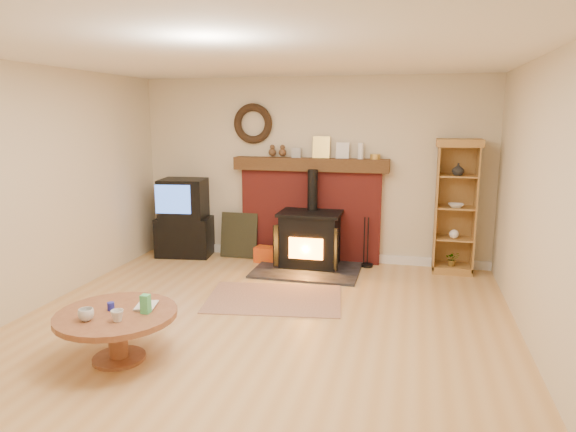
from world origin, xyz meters
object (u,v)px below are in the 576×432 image
(tv_unit, at_px, (184,219))
(coffee_table, at_px, (117,321))
(curio_cabinet, at_px, (455,207))
(wood_stove, at_px, (310,241))

(tv_unit, xyz_separation_m, coffee_table, (0.90, -3.26, -0.20))
(curio_cabinet, relative_size, coffee_table, 1.74)
(curio_cabinet, bearing_deg, tv_unit, -178.75)
(curio_cabinet, bearing_deg, coffee_table, -131.35)
(tv_unit, distance_m, coffee_table, 3.39)
(wood_stove, height_order, coffee_table, wood_stove)
(wood_stove, height_order, curio_cabinet, curio_cabinet)
(wood_stove, relative_size, tv_unit, 1.22)
(wood_stove, relative_size, curio_cabinet, 0.79)
(tv_unit, bearing_deg, coffee_table, -74.64)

